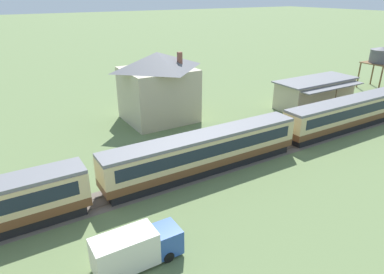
% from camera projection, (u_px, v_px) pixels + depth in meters
% --- Properties ---
extents(ground_plane, '(600.00, 600.00, 0.00)m').
position_uv_depth(ground_plane, '(350.00, 126.00, 47.88)').
color(ground_plane, '#607547').
extents(passenger_train, '(115.15, 3.07, 4.19)m').
position_uv_depth(passenger_train, '(207.00, 150.00, 35.13)').
color(passenger_train, brown).
rests_on(passenger_train, ground_plane).
extents(railway_track, '(173.23, 3.60, 0.04)m').
position_uv_depth(railway_track, '(222.00, 165.00, 36.98)').
color(railway_track, '#665B51').
rests_on(railway_track, ground_plane).
extents(station_building, '(14.21, 6.90, 4.46)m').
position_uv_depth(station_building, '(315.00, 93.00, 55.23)').
color(station_building, '#BCB293').
rests_on(station_building, ground_plane).
extents(station_house_grey_roof, '(10.07, 9.16, 9.74)m').
position_uv_depth(station_house_grey_roof, '(158.00, 86.00, 48.34)').
color(station_house_grey_roof, '#BCB293').
rests_on(station_house_grey_roof, ground_plane).
extents(water_tower, '(4.94, 4.94, 7.86)m').
position_uv_depth(water_tower, '(381.00, 56.00, 64.03)').
color(water_tower, brown).
rests_on(water_tower, ground_plane).
extents(delivery_truck_blue, '(6.14, 2.11, 2.66)m').
position_uv_depth(delivery_truck_blue, '(135.00, 249.00, 23.09)').
color(delivery_truck_blue, '#2D519E').
rests_on(delivery_truck_blue, ground_plane).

